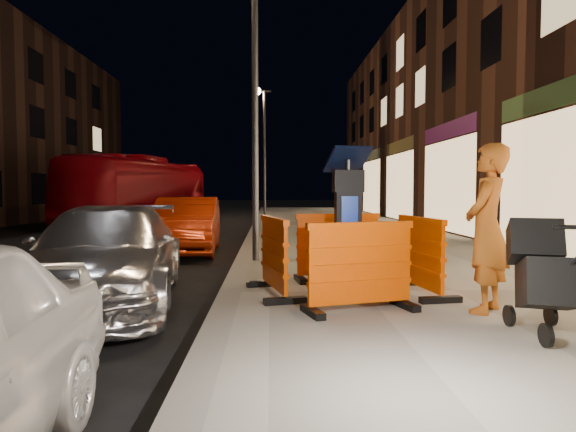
{
  "coord_description": "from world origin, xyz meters",
  "views": [
    {
      "loc": [
        0.54,
        -6.73,
        1.52
      ],
      "look_at": [
        0.8,
        1.0,
        1.1
      ],
      "focal_mm": 32.0,
      "sensor_mm": 36.0,
      "label": 1
    }
  ],
  "objects_px": {
    "bus_doubledecker": "(143,225)",
    "man": "(487,228)",
    "parking_kiosk": "(348,225)",
    "barrier_front": "(360,267)",
    "car_silver": "(108,303)",
    "barrier_kerbside": "(274,256)",
    "car_red": "(187,253)",
    "barrier_back": "(338,247)",
    "stroller": "(548,279)",
    "barrier_bldgside": "(420,255)"
  },
  "relations": [
    {
      "from": "bus_doubledecker",
      "to": "stroller",
      "type": "relative_size",
      "value": 9.49
    },
    {
      "from": "barrier_front",
      "to": "car_silver",
      "type": "bearing_deg",
      "value": 143.39
    },
    {
      "from": "parking_kiosk",
      "to": "stroller",
      "type": "xyz_separation_m",
      "value": [
        1.58,
        -1.92,
        -0.37
      ]
    },
    {
      "from": "barrier_back",
      "to": "barrier_front",
      "type": "bearing_deg",
      "value": -97.9
    },
    {
      "from": "parking_kiosk",
      "to": "bus_doubledecker",
      "type": "height_order",
      "value": "parking_kiosk"
    },
    {
      "from": "barrier_front",
      "to": "barrier_bldgside",
      "type": "relative_size",
      "value": 1.0
    },
    {
      "from": "barrier_bldgside",
      "to": "car_red",
      "type": "relative_size",
      "value": 0.32
    },
    {
      "from": "stroller",
      "to": "car_silver",
      "type": "bearing_deg",
      "value": 173.83
    },
    {
      "from": "parking_kiosk",
      "to": "man",
      "type": "height_order",
      "value": "man"
    },
    {
      "from": "barrier_back",
      "to": "parking_kiosk",
      "type": "bearing_deg",
      "value": -97.9
    },
    {
      "from": "car_red",
      "to": "man",
      "type": "height_order",
      "value": "man"
    },
    {
      "from": "car_silver",
      "to": "barrier_bldgside",
      "type": "bearing_deg",
      "value": -11.01
    },
    {
      "from": "bus_doubledecker",
      "to": "barrier_kerbside",
      "type": "bearing_deg",
      "value": -60.94
    },
    {
      "from": "barrier_bldgside",
      "to": "car_red",
      "type": "xyz_separation_m",
      "value": [
        -3.9,
        5.5,
        -0.65
      ]
    },
    {
      "from": "man",
      "to": "stroller",
      "type": "bearing_deg",
      "value": 50.9
    },
    {
      "from": "barrier_back",
      "to": "car_red",
      "type": "xyz_separation_m",
      "value": [
        -2.95,
        4.55,
        -0.65
      ]
    },
    {
      "from": "barrier_back",
      "to": "stroller",
      "type": "bearing_deg",
      "value": -69.01
    },
    {
      "from": "barrier_front",
      "to": "barrier_bldgside",
      "type": "xyz_separation_m",
      "value": [
        0.95,
        0.95,
        0.0
      ]
    },
    {
      "from": "barrier_back",
      "to": "car_red",
      "type": "height_order",
      "value": "barrier_back"
    },
    {
      "from": "parking_kiosk",
      "to": "barrier_back",
      "type": "xyz_separation_m",
      "value": [
        0.0,
        0.95,
        -0.39
      ]
    },
    {
      "from": "parking_kiosk",
      "to": "barrier_kerbside",
      "type": "relative_size",
      "value": 1.4
    },
    {
      "from": "stroller",
      "to": "barrier_kerbside",
      "type": "bearing_deg",
      "value": 161.22
    },
    {
      "from": "stroller",
      "to": "barrier_back",
      "type": "bearing_deg",
      "value": 137.26
    },
    {
      "from": "man",
      "to": "parking_kiosk",
      "type": "bearing_deg",
      "value": -88.03
    },
    {
      "from": "barrier_bldgside",
      "to": "stroller",
      "type": "height_order",
      "value": "stroller"
    },
    {
      "from": "barrier_front",
      "to": "car_red",
      "type": "xyz_separation_m",
      "value": [
        -2.95,
        6.45,
        -0.65
      ]
    },
    {
      "from": "barrier_front",
      "to": "car_red",
      "type": "height_order",
      "value": "barrier_front"
    },
    {
      "from": "barrier_back",
      "to": "barrier_kerbside",
      "type": "relative_size",
      "value": 1.0
    },
    {
      "from": "car_silver",
      "to": "bus_doubledecker",
      "type": "height_order",
      "value": "bus_doubledecker"
    },
    {
      "from": "barrier_kerbside",
      "to": "bus_doubledecker",
      "type": "height_order",
      "value": "bus_doubledecker"
    },
    {
      "from": "barrier_bldgside",
      "to": "car_silver",
      "type": "height_order",
      "value": "barrier_bldgside"
    },
    {
      "from": "car_red",
      "to": "bus_doubledecker",
      "type": "distance_m",
      "value": 10.01
    },
    {
      "from": "barrier_front",
      "to": "car_red",
      "type": "bearing_deg",
      "value": 98.69
    },
    {
      "from": "barrier_front",
      "to": "car_silver",
      "type": "relative_size",
      "value": 0.29
    },
    {
      "from": "parking_kiosk",
      "to": "barrier_back",
      "type": "height_order",
      "value": "parking_kiosk"
    },
    {
      "from": "parking_kiosk",
      "to": "barrier_kerbside",
      "type": "bearing_deg",
      "value": 169.1
    },
    {
      "from": "car_silver",
      "to": "barrier_front",
      "type": "bearing_deg",
      "value": -28.36
    },
    {
      "from": "barrier_back",
      "to": "car_red",
      "type": "relative_size",
      "value": 0.32
    },
    {
      "from": "bus_doubledecker",
      "to": "man",
      "type": "bearing_deg",
      "value": -54.95
    },
    {
      "from": "car_red",
      "to": "stroller",
      "type": "distance_m",
      "value": 8.73
    },
    {
      "from": "parking_kiosk",
      "to": "stroller",
      "type": "bearing_deg",
      "value": -61.38
    },
    {
      "from": "barrier_kerbside",
      "to": "barrier_bldgside",
      "type": "xyz_separation_m",
      "value": [
        1.9,
        0.0,
        0.0
      ]
    },
    {
      "from": "car_red",
      "to": "man",
      "type": "distance_m",
      "value": 7.91
    },
    {
      "from": "car_silver",
      "to": "stroller",
      "type": "relative_size",
      "value": 4.18
    },
    {
      "from": "barrier_kerbside",
      "to": "car_silver",
      "type": "xyz_separation_m",
      "value": [
        -2.2,
        0.24,
        -0.65
      ]
    },
    {
      "from": "barrier_kerbside",
      "to": "stroller",
      "type": "relative_size",
      "value": 1.22
    },
    {
      "from": "barrier_kerbside",
      "to": "car_red",
      "type": "relative_size",
      "value": 0.32
    },
    {
      "from": "car_silver",
      "to": "man",
      "type": "relative_size",
      "value": 2.36
    },
    {
      "from": "car_red",
      "to": "stroller",
      "type": "height_order",
      "value": "stroller"
    },
    {
      "from": "parking_kiosk",
      "to": "barrier_kerbside",
      "type": "xyz_separation_m",
      "value": [
        -0.95,
        0.0,
        -0.39
      ]
    }
  ]
}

